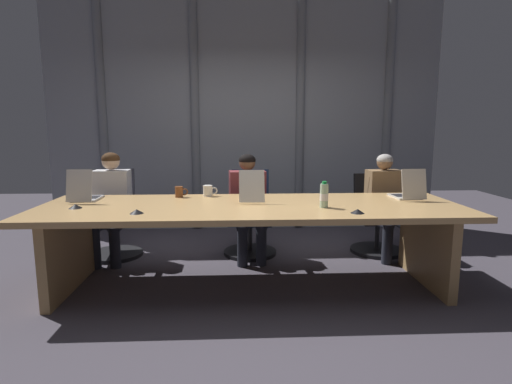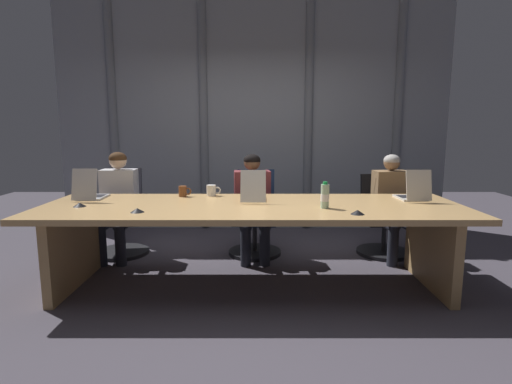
{
  "view_description": "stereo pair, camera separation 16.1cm",
  "coord_description": "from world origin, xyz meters",
  "px_view_note": "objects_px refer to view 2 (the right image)",
  "views": [
    {
      "loc": [
        -0.13,
        -3.51,
        1.44
      ],
      "look_at": [
        0.05,
        0.09,
        0.86
      ],
      "focal_mm": 28.2,
      "sensor_mm": 36.0,
      "label": 1
    },
    {
      "loc": [
        0.03,
        -3.51,
        1.44
      ],
      "look_at": [
        0.05,
        0.09,
        0.86
      ],
      "focal_mm": 28.2,
      "sensor_mm": 36.0,
      "label": 2
    }
  ],
  "objects_px": {
    "laptop_center": "(411,194)",
    "conference_mic_middle": "(78,205)",
    "water_bottle_primary": "(323,196)",
    "conference_mic_left_side": "(136,210)",
    "conference_mic_right_side": "(356,212)",
    "coffee_mug_near": "(182,191)",
    "office_chair_center": "(381,224)",
    "office_chair_left_end": "(120,223)",
    "person_center": "(391,201)",
    "coffee_mug_far": "(210,190)",
    "person_left_end": "(116,199)",
    "laptop_left_mid": "(252,194)",
    "laptop_left_end": "(89,193)",
    "person_left_mid": "(251,200)",
    "office_chair_left_mid": "(254,223)"
  },
  "relations": [
    {
      "from": "water_bottle_primary",
      "to": "conference_mic_left_side",
      "type": "xyz_separation_m",
      "value": [
        -1.55,
        -0.17,
        -0.09
      ]
    },
    {
      "from": "person_left_mid",
      "to": "person_center",
      "type": "height_order",
      "value": "person_left_mid"
    },
    {
      "from": "coffee_mug_near",
      "to": "laptop_left_mid",
      "type": "bearing_deg",
      "value": -16.82
    },
    {
      "from": "conference_mic_right_side",
      "to": "office_chair_left_mid",
      "type": "bearing_deg",
      "value": 120.42
    },
    {
      "from": "conference_mic_middle",
      "to": "office_chair_left_end",
      "type": "bearing_deg",
      "value": 90.57
    },
    {
      "from": "person_left_mid",
      "to": "person_left_end",
      "type": "bearing_deg",
      "value": -95.32
    },
    {
      "from": "office_chair_left_mid",
      "to": "conference_mic_right_side",
      "type": "distance_m",
      "value": 1.67
    },
    {
      "from": "person_center",
      "to": "conference_mic_middle",
      "type": "relative_size",
      "value": 10.39
    },
    {
      "from": "conference_mic_right_side",
      "to": "person_center",
      "type": "bearing_deg",
      "value": 60.21
    },
    {
      "from": "laptop_left_end",
      "to": "coffee_mug_near",
      "type": "xyz_separation_m",
      "value": [
        0.86,
        0.15,
        -0.01
      ]
    },
    {
      "from": "conference_mic_left_side",
      "to": "conference_mic_middle",
      "type": "height_order",
      "value": "same"
    },
    {
      "from": "office_chair_center",
      "to": "office_chair_left_mid",
      "type": "bearing_deg",
      "value": -92.67
    },
    {
      "from": "office_chair_left_end",
      "to": "conference_mic_middle",
      "type": "relative_size",
      "value": 8.79
    },
    {
      "from": "laptop_center",
      "to": "conference_mic_middle",
      "type": "bearing_deg",
      "value": 94.22
    },
    {
      "from": "conference_mic_right_side",
      "to": "coffee_mug_near",
      "type": "bearing_deg",
      "value": 151.55
    },
    {
      "from": "coffee_mug_near",
      "to": "conference_mic_right_side",
      "type": "bearing_deg",
      "value": -28.45
    },
    {
      "from": "person_center",
      "to": "conference_mic_left_side",
      "type": "distance_m",
      "value": 2.73
    },
    {
      "from": "laptop_left_end",
      "to": "person_left_mid",
      "type": "bearing_deg",
      "value": -71.08
    },
    {
      "from": "office_chair_center",
      "to": "conference_mic_middle",
      "type": "xyz_separation_m",
      "value": [
        -3.0,
        -1.07,
        0.44
      ]
    },
    {
      "from": "laptop_center",
      "to": "water_bottle_primary",
      "type": "relative_size",
      "value": 1.65
    },
    {
      "from": "coffee_mug_far",
      "to": "conference_mic_right_side",
      "type": "height_order",
      "value": "coffee_mug_far"
    },
    {
      "from": "person_center",
      "to": "conference_mic_middle",
      "type": "height_order",
      "value": "person_center"
    },
    {
      "from": "office_chair_center",
      "to": "person_center",
      "type": "distance_m",
      "value": 0.35
    },
    {
      "from": "laptop_left_mid",
      "to": "laptop_center",
      "type": "relative_size",
      "value": 1.17
    },
    {
      "from": "laptop_left_end",
      "to": "office_chair_center",
      "type": "xyz_separation_m",
      "value": [
        3.05,
        0.71,
        -0.48
      ]
    },
    {
      "from": "conference_mic_right_side",
      "to": "laptop_left_mid",
      "type": "bearing_deg",
      "value": 143.35
    },
    {
      "from": "coffee_mug_far",
      "to": "person_center",
      "type": "bearing_deg",
      "value": 10.19
    },
    {
      "from": "laptop_left_mid",
      "to": "person_left_end",
      "type": "xyz_separation_m",
      "value": [
        -1.5,
        0.61,
        -0.16
      ]
    },
    {
      "from": "laptop_left_mid",
      "to": "coffee_mug_far",
      "type": "relative_size",
      "value": 3.06
    },
    {
      "from": "laptop_left_end",
      "to": "coffee_mug_near",
      "type": "distance_m",
      "value": 0.87
    },
    {
      "from": "water_bottle_primary",
      "to": "conference_mic_right_side",
      "type": "bearing_deg",
      "value": -48.26
    },
    {
      "from": "laptop_center",
      "to": "water_bottle_primary",
      "type": "bearing_deg",
      "value": 111.7
    },
    {
      "from": "coffee_mug_near",
      "to": "person_left_end",
      "type": "bearing_deg",
      "value": 153.27
    },
    {
      "from": "coffee_mug_far",
      "to": "laptop_center",
      "type": "bearing_deg",
      "value": -6.94
    },
    {
      "from": "person_left_end",
      "to": "water_bottle_primary",
      "type": "height_order",
      "value": "person_left_end"
    },
    {
      "from": "person_center",
      "to": "water_bottle_primary",
      "type": "bearing_deg",
      "value": -47.22
    },
    {
      "from": "laptop_center",
      "to": "conference_mic_middle",
      "type": "relative_size",
      "value": 3.4
    },
    {
      "from": "conference_mic_middle",
      "to": "laptop_left_end",
      "type": "bearing_deg",
      "value": 97.83
    },
    {
      "from": "water_bottle_primary",
      "to": "coffee_mug_far",
      "type": "xyz_separation_m",
      "value": [
        -1.03,
        0.63,
        -0.05
      ]
    },
    {
      "from": "office_chair_left_mid",
      "to": "coffee_mug_far",
      "type": "height_order",
      "value": "office_chair_left_mid"
    },
    {
      "from": "office_chair_center",
      "to": "coffee_mug_near",
      "type": "xyz_separation_m",
      "value": [
        -2.19,
        -0.56,
        0.47
      ]
    },
    {
      "from": "office_chair_left_end",
      "to": "conference_mic_left_side",
      "type": "bearing_deg",
      "value": 16.1
    },
    {
      "from": "laptop_center",
      "to": "coffee_mug_near",
      "type": "xyz_separation_m",
      "value": [
        -2.21,
        0.19,
        -0.0
      ]
    },
    {
      "from": "person_center",
      "to": "coffee_mug_far",
      "type": "height_order",
      "value": "person_center"
    },
    {
      "from": "water_bottle_primary",
      "to": "person_center",
      "type": "bearing_deg",
      "value": 46.77
    },
    {
      "from": "office_chair_left_end",
      "to": "person_left_end",
      "type": "relative_size",
      "value": 0.83
    },
    {
      "from": "office_chair_center",
      "to": "conference_mic_middle",
      "type": "distance_m",
      "value": 3.21
    },
    {
      "from": "water_bottle_primary",
      "to": "conference_mic_right_side",
      "type": "relative_size",
      "value": 2.06
    },
    {
      "from": "laptop_center",
      "to": "office_chair_center",
      "type": "height_order",
      "value": "laptop_center"
    },
    {
      "from": "coffee_mug_far",
      "to": "office_chair_left_mid",
      "type": "bearing_deg",
      "value": 49.74
    }
  ]
}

